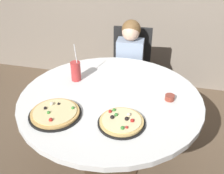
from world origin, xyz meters
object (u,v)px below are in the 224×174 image
Objects in this scene: dining_table at (110,105)px; chair_wooden at (131,68)px; soda_cup at (76,71)px; pizza_cheese at (122,122)px; sauce_bowl at (170,98)px; pizza_veggie at (55,113)px; diner_child at (128,80)px.

chair_wooden is (-0.01, 0.91, -0.14)m from dining_table.
soda_cup reaches higher than dining_table.
chair_wooden is 3.10× the size of soda_cup.
dining_table is at bearing -27.16° from soda_cup.
pizza_cheese is at bearing -44.03° from soda_cup.
soda_cup is 0.77m from sauce_bowl.
soda_cup is at bearing 152.84° from dining_table.
soda_cup reaches higher than pizza_veggie.
chair_wooden reaches higher than pizza_veggie.
pizza_veggie is at bearing -177.54° from pizza_cheese.
dining_table is at bearing 46.03° from pizza_veggie.
diner_child is 3.52× the size of pizza_cheese.
pizza_cheese reaches higher than dining_table.
soda_cup is at bearing -113.82° from chair_wooden.
diner_child is at bearing -86.85° from chair_wooden.
diner_child is 1.07m from pizza_cheese.
pizza_veggie is at bearing -106.41° from diner_child.
dining_table is 0.45m from sauce_bowl.
diner_child reaches higher than chair_wooden.
dining_table is 4.41× the size of pizza_cheese.
dining_table is 0.92m from chair_wooden.
chair_wooden is at bearing 117.10° from sauce_bowl.
sauce_bowl is at bearing -57.53° from diner_child.
dining_table is 4.43× the size of soda_cup.
pizza_cheese is at bearing -82.74° from chair_wooden.
sauce_bowl is (0.28, 0.35, 0.00)m from pizza_cheese.
chair_wooden is at bearing 66.18° from soda_cup.
dining_table is 3.85× the size of pizza_veggie.
chair_wooden reaches higher than sauce_bowl.
diner_child is at bearing 73.59° from pizza_veggie.
pizza_cheese is (0.15, -1.20, 0.24)m from chair_wooden.
dining_table is 0.41m from soda_cup.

